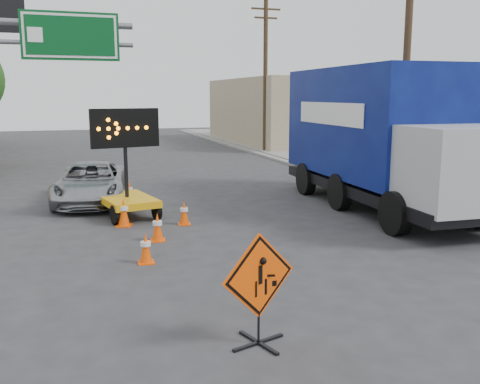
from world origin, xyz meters
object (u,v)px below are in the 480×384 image
box_truck (380,145)px  pickup_truck (91,183)px  construction_sign (259,286)px  arrow_board (127,193)px

box_truck → pickup_truck: bearing=159.5°
construction_sign → arrow_board: bearing=78.0°
construction_sign → arrow_board: size_ratio=0.52×
construction_sign → box_truck: size_ratio=0.18×
pickup_truck → box_truck: bearing=-15.2°
construction_sign → arrow_board: arrow_board is taller
pickup_truck → box_truck: (8.40, -3.56, 1.29)m
arrow_board → construction_sign: bearing=-96.3°
construction_sign → pickup_truck: 11.27m
pickup_truck → box_truck: 9.21m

